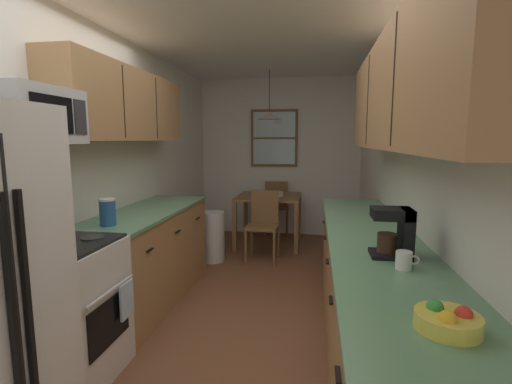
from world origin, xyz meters
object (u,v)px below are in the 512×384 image
at_px(coffee_maker, 396,231).
at_px(microwave_over_range, 31,116).
at_px(dining_chair_far, 277,205).
at_px(table_serving_bowl, 276,194).
at_px(mug_by_coffeemaker, 404,260).
at_px(fruit_bowl, 448,320).
at_px(stove_range, 63,311).
at_px(dining_table, 269,203).
at_px(dining_chair_near, 263,222).
at_px(storage_canister, 108,212).
at_px(trash_bin, 213,237).

bearing_deg(coffee_maker, microwave_over_range, -176.76).
bearing_deg(dining_chair_far, table_serving_bowl, -84.63).
xyz_separation_m(coffee_maker, mug_by_coffeemaker, (0.00, -0.21, -0.10)).
relative_size(coffee_maker, fruit_bowl, 1.26).
xyz_separation_m(stove_range, dining_chair_far, (0.96, 3.97, 0.03)).
xyz_separation_m(dining_table, dining_chair_far, (0.05, 0.65, -0.14)).
bearing_deg(dining_chair_near, microwave_over_range, -111.32).
relative_size(dining_table, fruit_bowl, 4.13).
xyz_separation_m(microwave_over_range, dining_table, (1.03, 3.31, -1.07)).
bearing_deg(dining_chair_near, storage_canister, -114.06).
bearing_deg(trash_bin, fruit_bowl, -61.02).
bearing_deg(dining_chair_far, dining_table, -94.18).
bearing_deg(mug_by_coffeemaker, storage_canister, 162.08).
distance_m(dining_table, storage_canister, 2.91).
bearing_deg(table_serving_bowl, microwave_over_range, -109.11).
bearing_deg(dining_chair_far, trash_bin, -113.96).
xyz_separation_m(dining_table, trash_bin, (-0.62, -0.85, -0.31)).
xyz_separation_m(stove_range, dining_chair_near, (0.93, 2.66, 0.03)).
bearing_deg(microwave_over_range, coffee_maker, 3.24).
distance_m(trash_bin, fruit_bowl, 3.68).
height_order(stove_range, storage_canister, storage_canister).
xyz_separation_m(stove_range, coffee_maker, (2.04, 0.12, 0.58)).
bearing_deg(dining_table, coffee_maker, -70.50).
xyz_separation_m(stove_range, table_serving_bowl, (1.02, 3.29, 0.31)).
bearing_deg(dining_table, dining_chair_near, -88.91).
height_order(dining_table, trash_bin, dining_table).
bearing_deg(microwave_over_range, fruit_bowl, -18.07).
distance_m(stove_range, microwave_over_range, 1.24).
bearing_deg(fruit_bowl, stove_range, 161.01).
bearing_deg(fruit_bowl, dining_table, 105.81).
height_order(dining_table, mug_by_coffeemaker, mug_by_coffeemaker).
bearing_deg(fruit_bowl, dining_chair_far, 103.14).
relative_size(dining_chair_near, fruit_bowl, 4.05).
bearing_deg(table_serving_bowl, mug_by_coffeemaker, -73.17).
relative_size(dining_table, storage_canister, 4.33).
distance_m(dining_table, dining_chair_near, 0.67).
height_order(microwave_over_range, table_serving_bowl, microwave_over_range).
height_order(dining_chair_near, trash_bin, dining_chair_near).
bearing_deg(dining_chair_near, coffee_maker, -66.25).
height_order(trash_bin, coffee_maker, coffee_maker).
distance_m(stove_range, dining_table, 3.44).
xyz_separation_m(trash_bin, storage_canister, (-0.30, -1.89, 0.68)).
distance_m(trash_bin, storage_canister, 2.03).
bearing_deg(dining_chair_far, microwave_over_range, -105.16).
bearing_deg(dining_table, stove_range, -105.41).
bearing_deg(stove_range, fruit_bowl, -18.99).
distance_m(storage_canister, mug_by_coffeemaker, 2.16).
height_order(dining_table, fruit_bowl, fruit_bowl).
height_order(dining_chair_far, trash_bin, dining_chair_far).
height_order(dining_chair_far, coffee_maker, coffee_maker).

